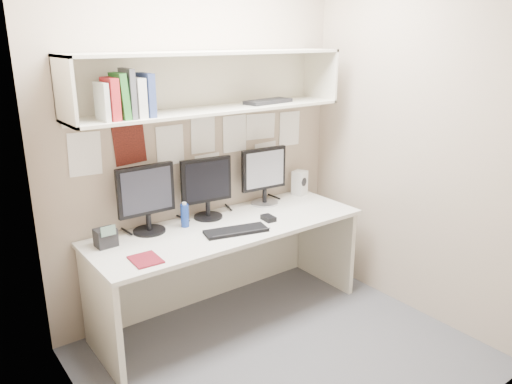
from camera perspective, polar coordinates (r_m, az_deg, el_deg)
floor at (r=3.46m, az=3.30°, el=-18.32°), size 2.40×2.00×0.01m
wall_back at (r=3.69m, az=-6.38°, el=6.13°), size 2.40×0.02×2.60m
wall_front at (r=2.26m, az=20.35°, el=-2.19°), size 2.40×0.02×2.60m
wall_left at (r=2.33m, az=-19.36°, el=-1.49°), size 0.02×2.00×2.60m
wall_right at (r=3.77m, az=17.89°, el=5.62°), size 0.02×2.00×2.60m
desk at (r=3.71m, az=-3.11°, el=-8.99°), size 2.00×0.70×0.73m
overhead_hutch at (r=3.52m, az=-5.42°, el=12.51°), size 2.00×0.38×0.40m
pinned_papers at (r=3.70m, az=-6.30°, el=5.36°), size 1.92×0.01×0.48m
monitor_left at (r=3.43m, az=-12.41°, el=-0.47°), size 0.40×0.22×0.47m
monitor_center at (r=3.64m, az=-5.66°, el=0.75°), size 0.39×0.21×0.45m
monitor_right at (r=3.93m, az=0.92°, el=2.10°), size 0.39×0.21×0.45m
keyboard at (r=3.43m, az=-2.30°, el=-4.46°), size 0.46×0.26×0.02m
mouse at (r=3.64m, az=1.42°, el=-3.01°), size 0.08×0.12×0.04m
speaker at (r=4.22m, az=5.01°, el=1.05°), size 0.13×0.13×0.21m
blue_bottle at (r=3.53m, az=-8.15°, el=-2.63°), size 0.06×0.06×0.18m
maroon_notebook at (r=3.09m, az=-12.50°, el=-7.56°), size 0.17×0.21×0.01m
desk_phone at (r=3.33m, az=-16.80°, el=-4.98°), size 0.13×0.12×0.15m
book_stack at (r=3.13m, az=-14.65°, el=10.47°), size 0.32×0.18×0.29m
hutch_tray at (r=3.74m, az=1.39°, el=10.31°), size 0.40×0.19×0.03m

